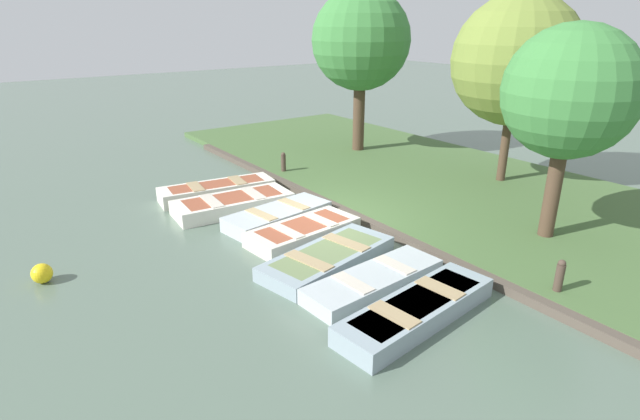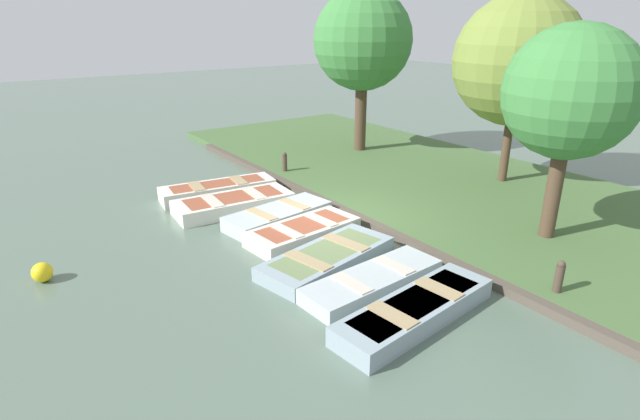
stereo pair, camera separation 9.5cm
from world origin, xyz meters
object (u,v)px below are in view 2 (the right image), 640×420
rowboat_5 (373,281)px  rowboat_0 (218,190)px  park_tree_center (571,94)px  rowboat_2 (278,216)px  rowboat_4 (327,258)px  buoy (42,272)px  rowboat_1 (234,203)px  rowboat_6 (415,310)px  park_tree_left (518,61)px  park_tree_far_left (363,41)px  rowboat_3 (303,232)px  mooring_post_near (285,164)px  mooring_post_far (558,281)px

rowboat_5 → rowboat_0: bearing=-92.2°
rowboat_5 → park_tree_center: 5.78m
rowboat_2 → rowboat_4: bearing=74.4°
buoy → park_tree_center: size_ratio=0.08×
rowboat_1 → rowboat_6: 6.69m
park_tree_left → park_tree_far_left: bearing=-78.9°
park_tree_left → rowboat_3: bearing=-1.9°
rowboat_0 → rowboat_6: bearing=98.2°
rowboat_2 → rowboat_6: size_ratio=0.85×
rowboat_6 → rowboat_5: bearing=-101.8°
rowboat_5 → park_tree_left: 8.70m
rowboat_2 → mooring_post_near: bearing=-132.0°
rowboat_5 → rowboat_6: 1.26m
rowboat_0 → park_tree_far_left: (-6.57, -1.41, 3.95)m
rowboat_1 → mooring_post_far: 8.24m
park_tree_left → rowboat_6: bearing=26.1°
mooring_post_far → rowboat_6: bearing=-21.9°
rowboat_3 → mooring_post_far: mooring_post_far is taller
rowboat_2 → park_tree_center: 7.25m
mooring_post_far → park_tree_center: park_tree_center is taller
rowboat_5 → park_tree_far_left: park_tree_far_left is taller
rowboat_0 → park_tree_center: 9.48m
park_tree_center → rowboat_5: bearing=-8.9°
mooring_post_near → mooring_post_far: 9.62m
rowboat_0 → rowboat_2: 2.80m
mooring_post_near → park_tree_far_left: bearing=-168.2°
rowboat_4 → mooring_post_far: size_ratio=4.06×
rowboat_5 → mooring_post_far: (-2.50, 2.31, 0.25)m
rowboat_4 → buoy: 5.75m
mooring_post_far → park_tree_left: bearing=-136.2°
park_tree_left → rowboat_0: bearing=-28.8°
rowboat_6 → park_tree_left: 9.23m
mooring_post_near → buoy: 8.37m
rowboat_0 → buoy: 5.69m
mooring_post_near → park_tree_left: park_tree_left is taller
rowboat_0 → mooring_post_far: bearing=114.3°
rowboat_1 → buoy: (4.90, 1.38, -0.00)m
rowboat_4 → mooring_post_near: (-2.63, -5.98, 0.25)m
mooring_post_far → rowboat_3: bearing=-65.4°
rowboat_6 → mooring_post_near: 8.96m
rowboat_0 → rowboat_5: 6.72m
mooring_post_far → mooring_post_near: bearing=-90.0°
rowboat_6 → rowboat_2: bearing=-100.1°
park_tree_left → rowboat_4: bearing=8.6°
mooring_post_near → rowboat_0: bearing=12.6°
park_tree_center → buoy: bearing=-25.8°
mooring_post_near → park_tree_center: size_ratio=0.17×
rowboat_2 → park_tree_left: 8.25m
rowboat_3 → rowboat_5: (0.19, 2.73, -0.02)m
buoy → park_tree_far_left: 12.92m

